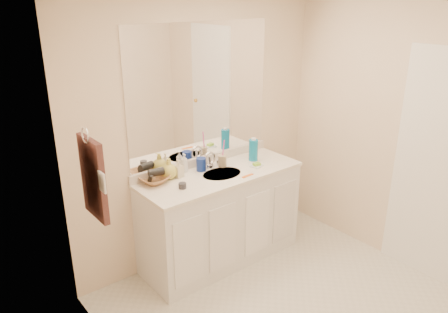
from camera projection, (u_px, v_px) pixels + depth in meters
wall_back at (202, 131)px, 3.97m from camera, size 2.60×0.02×2.40m
wall_left at (146, 237)px, 2.26m from camera, size 0.02×2.60×2.40m
wall_right at (411, 138)px, 3.78m from camera, size 0.02×2.60×2.40m
vanity_cabinet at (221, 218)px, 4.04m from camera, size 1.50×0.55×0.85m
countertop at (220, 174)px, 3.88m from camera, size 1.52×0.57×0.03m
backsplash at (203, 160)px, 4.05m from camera, size 1.52×0.03×0.08m
sink_basin at (222, 175)px, 3.87m from camera, size 0.37×0.37×0.02m
faucet at (210, 162)px, 3.97m from camera, size 0.02×0.02×0.11m
mirror at (201, 92)px, 3.83m from camera, size 1.48×0.01×1.20m
blue_mug at (201, 164)px, 3.91m from camera, size 0.10×0.10×0.12m
tan_cup at (222, 161)px, 4.01m from camera, size 0.10×0.10×0.11m
toothbrush at (223, 151)px, 3.98m from camera, size 0.02×0.04×0.21m
mouthwash_bottle at (253, 150)px, 4.13m from camera, size 0.10×0.10×0.20m
soap_dish at (257, 166)px, 4.01m from camera, size 0.13×0.11×0.01m
green_soap at (257, 164)px, 4.01m from camera, size 0.07×0.06×0.02m
orange_comb at (248, 176)px, 3.81m from camera, size 0.13×0.03×0.01m
dark_jar at (182, 186)px, 3.56m from camera, size 0.07×0.07×0.05m
soap_bottle_white at (184, 163)px, 3.88m from camera, size 0.07×0.07×0.17m
soap_bottle_cream at (179, 168)px, 3.77m from camera, size 0.08×0.08×0.16m
soap_bottle_yellow at (169, 169)px, 3.74m from camera, size 0.18×0.18×0.18m
wicker_basket at (155, 179)px, 3.67m from camera, size 0.28×0.28×0.06m
hair_dryer at (156, 172)px, 3.66m from camera, size 0.14×0.09×0.07m
towel_ring at (85, 135)px, 2.72m from camera, size 0.01×0.11×0.11m
hand_towel at (93, 179)px, 2.83m from camera, size 0.04×0.32×0.55m
switch_plate at (102, 182)px, 2.66m from camera, size 0.01×0.08×0.13m
door at (441, 170)px, 3.62m from camera, size 0.02×0.82×2.00m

